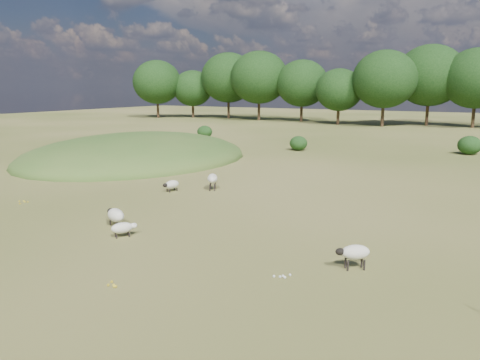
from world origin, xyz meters
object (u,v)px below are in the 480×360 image
at_px(sheep_1, 354,252).
at_px(sheep_5, 212,179).
at_px(sheep_3, 171,185).
at_px(sheep_4, 123,228).
at_px(sheep_2, 116,215).

bearing_deg(sheep_1, sheep_5, -71.96).
relative_size(sheep_3, sheep_4, 1.11).
relative_size(sheep_1, sheep_2, 0.82).
xyz_separation_m(sheep_1, sheep_3, (-11.84, 6.08, -0.17)).
bearing_deg(sheep_2, sheep_1, -153.97).
height_order(sheep_1, sheep_5, sheep_5).
xyz_separation_m(sheep_4, sheep_5, (-1.56, 8.72, 0.27)).
bearing_deg(sheep_4, sheep_3, 58.46).
bearing_deg(sheep_4, sheep_2, 88.17).
xyz_separation_m(sheep_3, sheep_4, (3.27, -7.23, -0.02)).
height_order(sheep_1, sheep_4, sheep_1).
distance_m(sheep_1, sheep_4, 8.65).
bearing_deg(sheep_5, sheep_4, 160.52).
bearing_deg(sheep_3, sheep_2, 29.70).
bearing_deg(sheep_1, sheep_4, -27.56).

